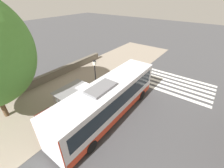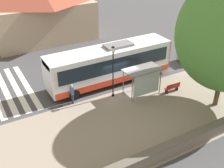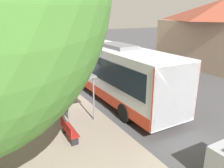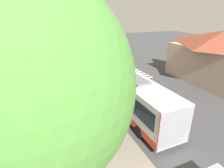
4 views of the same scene
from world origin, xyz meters
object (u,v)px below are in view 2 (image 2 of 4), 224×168
at_px(bench, 172,87).
at_px(street_lamp_near, 113,68).
at_px(bus, 110,64).
at_px(parked_car_behind_bus, 197,51).
at_px(bus_shelter, 143,74).
at_px(pedestrian, 72,92).

height_order(bench, street_lamp_near, street_lamp_near).
xyz_separation_m(bus, parked_car_behind_bus, (-0.33, -10.69, -0.91)).
distance_m(bus, bus_shelter, 3.67).
relative_size(bus_shelter, pedestrian, 1.81).
xyz_separation_m(bus_shelter, bench, (-0.91, -2.57, -1.57)).
bearing_deg(parked_car_behind_bus, pedestrian, 94.95).
xyz_separation_m(bus, street_lamp_near, (-2.36, 1.03, 0.87)).
relative_size(bench, parked_car_behind_bus, 0.35).
relative_size(bus_shelter, bench, 2.15).
distance_m(street_lamp_near, parked_car_behind_bus, 12.03).
bearing_deg(bench, parked_car_behind_bus, -59.53).
bearing_deg(parked_car_behind_bus, bus, 88.23).
height_order(bus, parked_car_behind_bus, bus).
distance_m(bus_shelter, parked_car_behind_bus, 9.95).
relative_size(bus, pedestrian, 6.70).
bearing_deg(parked_car_behind_bus, bench, 120.47).
bearing_deg(street_lamp_near, pedestrian, 78.36).
height_order(bus_shelter, pedestrian, bus_shelter).
distance_m(pedestrian, parked_car_behind_bus, 15.23).
xyz_separation_m(bus_shelter, street_lamp_near, (1.07, 2.33, 0.72)).
distance_m(bus, parked_car_behind_bus, 10.73).
bearing_deg(bench, bus_shelter, 70.42).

